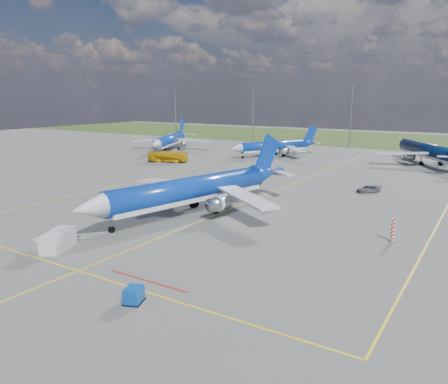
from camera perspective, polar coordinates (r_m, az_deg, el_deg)
The scene contains 17 objects.
ground at distance 62.97m, azimuth -4.38°, elevation -4.33°, with size 400.00×400.00×0.00m, color #5A5A58.
grass_strip at distance 202.37m, azimuth 22.00°, elevation 6.30°, with size 400.00×80.00×0.01m, color #2D4719.
taxiway_lines at distance 86.00m, azimuth 6.78°, elevation 0.15°, with size 60.25×160.00×0.02m.
floodlight_masts at distance 160.54m, azimuth 23.21°, elevation 9.38°, with size 202.20×0.50×22.70m.
warning_post at distance 59.53m, azimuth 21.20°, elevation -4.62°, with size 0.50×0.50×3.00m, color red.
bg_jet_nw at distance 152.19m, azimuth -7.09°, elevation 5.41°, with size 30.06×39.45×10.33m, color #0B349D, non-canonical shape.
bg_jet_nnw at distance 137.23m, azimuth 6.50°, elevation 4.68°, with size 25.98×34.10×8.93m, color #0B349D, non-canonical shape.
bg_jet_n at distance 132.47m, azimuth 24.88°, elevation 3.35°, with size 31.33×41.12×10.77m, color #071A3C, non-canonical shape.
main_airliner at distance 69.07m, azimuth -4.26°, elevation -2.82°, with size 32.47×42.62×11.16m, color #0B349D, non-canonical shape.
pushback_tug at distance 57.57m, azimuth -21.44°, elevation -5.96°, with size 2.97×5.83×1.93m.
uld_container at distance 40.79m, azimuth -11.70°, elevation -13.01°, with size 1.41×1.76×1.41m, color #0B44A2.
service_van at distance 56.44m, azimuth -20.85°, elevation -5.91°, with size 2.24×5.10×2.24m, color silver.
apron_bus at distance 124.34m, azimuth -7.36°, elevation 4.59°, with size 2.59×11.07×3.08m, color gold.
service_car_a at distance 102.75m, azimuth 3.06°, elevation 2.56°, with size 1.50×3.72×1.27m, color #999999.
service_car_b at distance 87.81m, azimuth -0.70°, elevation 0.98°, with size 2.50×5.43×1.51m, color #999999.
service_car_c at distance 88.44m, azimuth 18.36°, elevation 0.38°, with size 1.88×4.63×1.34m, color #999999.
baggage_tug_c at distance 106.49m, azimuth 7.28°, elevation 2.78°, with size 3.40×5.48×1.20m.
Camera 1 is at (36.20, -48.30, 17.96)m, focal length 35.00 mm.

